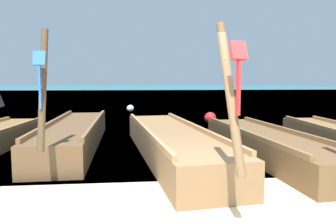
{
  "coord_description": "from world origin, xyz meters",
  "views": [
    {
      "loc": [
        -0.75,
        -3.99,
        1.83
      ],
      "look_at": [
        0.0,
        3.64,
        1.07
      ],
      "focal_mm": 34.09,
      "sensor_mm": 36.0,
      "label": 1
    }
  ],
  "objects": [
    {
      "name": "mooring_buoy_far",
      "position": [
        2.36,
        9.2,
        0.25
      ],
      "size": [
        0.5,
        0.5,
        0.5
      ],
      "color": "red",
      "rests_on": "sea_water"
    },
    {
      "name": "sea_water",
      "position": [
        0.0,
        61.64,
        0.0
      ],
      "size": [
        120.0,
        120.0,
        0.0
      ],
      "primitive_type": "plane",
      "color": "#147A89",
      "rests_on": "ground"
    },
    {
      "name": "longtail_boat_red_ribbon",
      "position": [
        0.06,
        3.53,
        0.34
      ],
      "size": [
        2.1,
        7.19,
        2.65
      ],
      "color": "olive",
      "rests_on": "ground"
    },
    {
      "name": "mooring_buoy_near",
      "position": [
        -1.13,
        14.77,
        0.21
      ],
      "size": [
        0.42,
        0.42,
        0.42
      ],
      "color": "white",
      "rests_on": "sea_water"
    },
    {
      "name": "longtail_boat_pink_ribbon",
      "position": [
        2.34,
        3.21,
        0.31
      ],
      "size": [
        1.61,
        6.4,
        2.67
      ],
      "color": "brown",
      "rests_on": "ground"
    },
    {
      "name": "ground",
      "position": [
        0.0,
        0.0,
        0.0
      ],
      "size": [
        120.0,
        120.0,
        0.0
      ],
      "primitive_type": "plane",
      "color": "beige"
    },
    {
      "name": "longtail_boat_blue_ribbon",
      "position": [
        -2.47,
        4.93,
        0.34
      ],
      "size": [
        1.44,
        6.72,
        2.76
      ],
      "color": "brown",
      "rests_on": "ground"
    }
  ]
}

